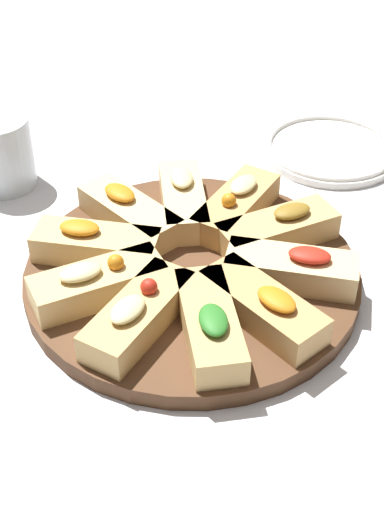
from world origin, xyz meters
TOP-DOWN VIEW (x-y plane):
  - ground_plane at (0.00, 0.00)m, footprint 3.00×3.00m
  - serving_board at (0.00, 0.00)m, footprint 0.35×0.35m
  - focaccia_slice_0 at (0.03, 0.10)m, footprint 0.09×0.14m
  - focaccia_slice_1 at (-0.03, 0.10)m, footprint 0.09×0.14m
  - focaccia_slice_2 at (-0.09, 0.06)m, footprint 0.14×0.12m
  - focaccia_slice_3 at (-0.10, 0.00)m, footprint 0.13×0.05m
  - focaccia_slice_4 at (-0.08, -0.06)m, footprint 0.13×0.12m
  - focaccia_slice_5 at (-0.04, -0.10)m, footprint 0.09×0.14m
  - focaccia_slice_6 at (0.03, -0.10)m, footprint 0.08×0.14m
  - focaccia_slice_7 at (0.09, -0.06)m, footprint 0.14×0.12m
  - focaccia_slice_8 at (0.10, -0.00)m, footprint 0.13×0.05m
  - focaccia_slice_9 at (0.09, 0.06)m, footprint 0.14×0.12m
  - plate_right at (0.33, -0.03)m, footprint 0.18×0.18m
  - water_glass at (0.05, 0.30)m, footprint 0.08×0.08m

SIDE VIEW (x-z plane):
  - ground_plane at x=0.00m, z-range 0.00..0.00m
  - plate_right at x=0.33m, z-range 0.00..0.02m
  - serving_board at x=0.00m, z-range 0.00..0.02m
  - focaccia_slice_0 at x=0.03m, z-range 0.01..0.06m
  - focaccia_slice_1 at x=-0.03m, z-range 0.01..0.06m
  - focaccia_slice_4 at x=-0.08m, z-range 0.01..0.06m
  - focaccia_slice_5 at x=-0.04m, z-range 0.01..0.06m
  - focaccia_slice_6 at x=0.03m, z-range 0.01..0.06m
  - focaccia_slice_7 at x=0.09m, z-range 0.01..0.06m
  - focaccia_slice_9 at x=0.09m, z-range 0.01..0.06m
  - focaccia_slice_2 at x=-0.09m, z-range 0.01..0.06m
  - focaccia_slice_3 at x=-0.10m, z-range 0.01..0.06m
  - focaccia_slice_8 at x=0.10m, z-range 0.01..0.06m
  - water_glass at x=0.05m, z-range 0.00..0.09m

